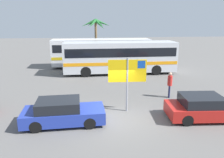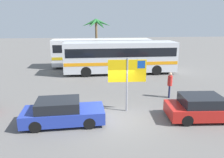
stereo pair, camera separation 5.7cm
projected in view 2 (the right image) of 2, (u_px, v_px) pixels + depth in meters
The scene contains 8 objects.
ground at pixel (115, 119), 12.06m from camera, with size 120.00×120.00×0.00m, color #605E5B.
bus_front_coach at pixel (120, 56), 22.19m from camera, with size 11.15×2.68×3.17m.
bus_rear_coach at pixel (102, 51), 25.49m from camera, with size 11.15×2.68×3.17m.
ferry_sign at pixel (128, 73), 12.59m from camera, with size 2.20×0.16×3.20m.
car_blue at pixel (62, 112), 11.40m from camera, with size 4.23×1.88×1.32m.
car_red at pixel (204, 108), 11.99m from camera, with size 4.22×2.17×1.32m.
pedestrian_near_sign at pixel (170, 83), 15.20m from camera, with size 0.32×0.32×1.80m.
palm_tree_seaside at pixel (96, 27), 29.35m from camera, with size 3.97×3.60×5.47m.
Camera 2 is at (-1.38, -11.00, 5.23)m, focal length 35.33 mm.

